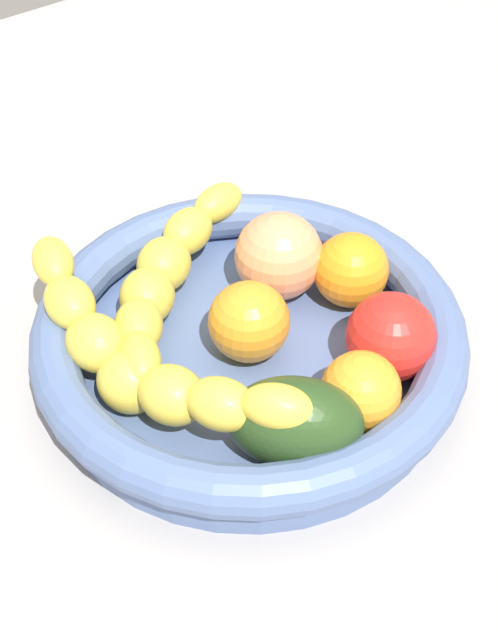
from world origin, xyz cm
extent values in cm
cube|color=#9D9996|center=(0.00, 0.00, 1.50)|extent=(120.00, 120.00, 3.00)
cylinder|color=#4F6595|center=(0.00, 0.00, 3.96)|extent=(27.83, 27.83, 1.92)
torus|color=#4F6595|center=(0.00, 0.00, 6.62)|extent=(30.21, 30.21, 3.40)
ellipsoid|color=yellow|center=(8.67, -11.20, 9.91)|extent=(4.03, 5.18, 2.84)
ellipsoid|color=yellow|center=(9.40, -7.74, 8.97)|extent=(3.88, 4.93, 3.35)
ellipsoid|color=yellow|center=(9.54, -4.21, 8.03)|extent=(4.06, 4.72, 3.85)
ellipsoid|color=yellow|center=(9.08, -0.71, 7.10)|extent=(5.23, 5.38, 4.36)
ellipsoid|color=yellow|center=(8.04, 2.67, 8.03)|extent=(5.28, 5.66, 3.85)
ellipsoid|color=yellow|center=(6.45, 5.83, 8.97)|extent=(5.24, 5.63, 3.35)
ellipsoid|color=yellow|center=(4.35, 8.67, 9.91)|extent=(5.13, 5.29, 2.84)
ellipsoid|color=gold|center=(-5.64, -11.59, 8.36)|extent=(4.93, 3.47, 2.75)
ellipsoid|color=gold|center=(-2.15, -10.63, 7.83)|extent=(5.42, 4.74, 3.34)
ellipsoid|color=gold|center=(1.08, -9.02, 7.30)|extent=(5.92, 5.74, 3.93)
ellipsoid|color=gold|center=(3.94, -6.80, 7.30)|extent=(5.99, 5.97, 3.93)
ellipsoid|color=gold|center=(6.32, -4.08, 7.83)|extent=(5.35, 5.62, 3.34)
ellipsoid|color=gold|center=(8.11, -0.94, 8.36)|extent=(4.36, 5.26, 2.75)
sphere|color=orange|center=(-0.01, 0.02, 7.76)|extent=(5.68, 5.68, 5.68)
sphere|color=orange|center=(-9.21, 0.33, 7.68)|extent=(5.52, 5.52, 5.52)
sphere|color=orange|center=(-2.05, 9.19, 7.53)|extent=(5.24, 5.24, 5.24)
sphere|color=#EE9362|center=(-5.63, -3.92, 8.18)|extent=(6.52, 6.52, 6.52)
sphere|color=red|center=(-6.57, 7.03, 7.98)|extent=(6.13, 6.13, 6.13)
ellipsoid|color=#253F1A|center=(3.03, 8.86, 7.67)|extent=(10.01, 9.84, 6.20)
camera|label=1|loc=(28.21, 37.88, 53.06)|focal=53.90mm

